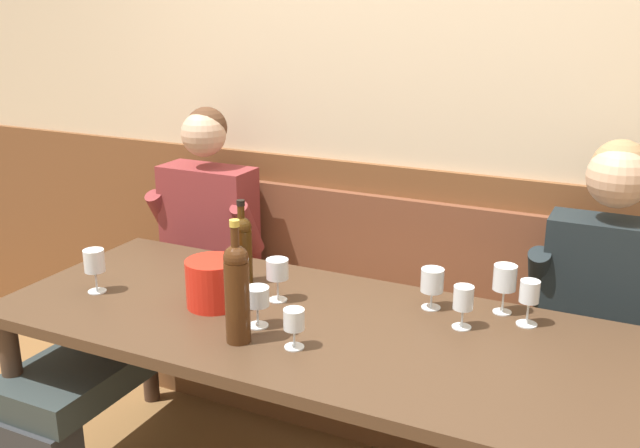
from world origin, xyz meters
name	(u,v)px	position (x,y,z in m)	size (l,w,h in m)	color
room_wall_back	(416,86)	(0.00, 1.09, 1.40)	(6.80, 0.08, 2.80)	beige
wood_wainscot_panel	(404,286)	(0.00, 1.04, 0.53)	(6.80, 0.03, 1.07)	brown
wall_bench	(386,359)	(0.00, 0.83, 0.28)	(2.45, 0.42, 0.94)	brown
dining_table	(315,344)	(0.00, 0.14, 0.66)	(2.15, 0.85, 0.74)	#44301F
person_right_seat	(161,284)	(-0.86, 0.44, 0.61)	(0.53, 1.27, 1.29)	#2A2C2F
person_left_seat	(588,368)	(0.82, 0.45, 0.62)	(0.52, 1.27, 1.29)	#2C2D35
ice_bucket	(213,283)	(-0.37, 0.11, 0.82)	(0.19, 0.19, 0.16)	red
wine_bottle_clear_water	(242,247)	(-0.39, 0.33, 0.88)	(0.07, 0.07, 0.31)	#3E260B
wine_bottle_green_tall	(237,290)	(-0.15, -0.08, 0.91)	(0.08, 0.08, 0.39)	#402310
wine_glass_left_end	(257,298)	(-0.15, 0.04, 0.84)	(0.08, 0.08, 0.13)	silver
wine_glass_center_front	(94,263)	(-0.81, 0.03, 0.85)	(0.07, 0.07, 0.16)	silver
wine_glass_center_rear	(294,322)	(0.02, -0.04, 0.83)	(0.06, 0.06, 0.12)	silver
wine_glass_mid_right	(277,271)	(-0.19, 0.24, 0.85)	(0.08, 0.08, 0.15)	silver
wine_glass_right_end	(529,295)	(0.62, 0.42, 0.85)	(0.07, 0.07, 0.15)	silver
wine_glass_by_bottle	(463,300)	(0.44, 0.31, 0.84)	(0.06, 0.06, 0.14)	silver
wine_glass_near_bucket	(505,280)	(0.53, 0.48, 0.86)	(0.08, 0.08, 0.17)	silver
wine_glass_mid_left	(432,282)	(0.31, 0.41, 0.84)	(0.08, 0.08, 0.14)	silver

